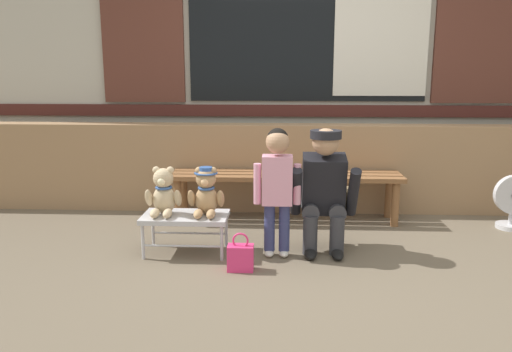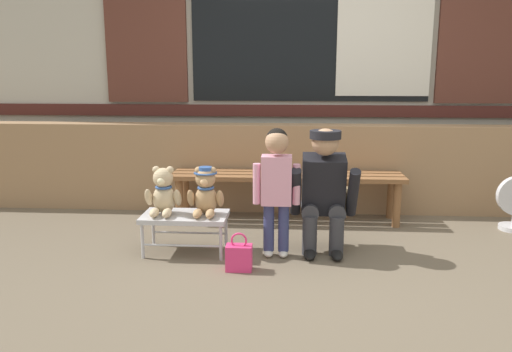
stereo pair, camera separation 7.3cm
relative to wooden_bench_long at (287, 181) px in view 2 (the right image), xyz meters
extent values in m
plane|color=brown|center=(0.21, -1.06, -0.37)|extent=(60.00, 60.00, 0.00)
cube|color=#997551|center=(0.21, 0.37, 0.05)|extent=(7.76, 0.25, 0.85)
cube|color=#B7B2A3|center=(0.21, 0.89, 1.49)|extent=(7.91, 0.20, 3.72)
cube|color=#471E19|center=(0.21, 0.77, 0.58)|extent=(7.28, 0.04, 0.12)
cube|color=black|center=(0.21, 0.78, 1.38)|extent=(2.40, 0.03, 1.40)
cube|color=silver|center=(0.94, 0.76, 1.38)|extent=(0.93, 0.02, 1.29)
cube|color=#562D23|center=(-1.47, 0.77, 1.38)|extent=(0.84, 0.05, 1.43)
cube|color=#562D23|center=(1.89, 0.77, 1.38)|extent=(0.84, 0.05, 1.43)
cube|color=brown|center=(0.00, -0.14, 0.05)|extent=(2.10, 0.11, 0.04)
cube|color=brown|center=(0.00, 0.00, 0.05)|extent=(2.10, 0.11, 0.04)
cube|color=brown|center=(0.00, 0.14, 0.05)|extent=(2.10, 0.11, 0.04)
cylinder|color=brown|center=(-0.97, -0.14, -0.17)|extent=(0.07, 0.07, 0.40)
cylinder|color=brown|center=(-0.97, 0.14, -0.17)|extent=(0.07, 0.07, 0.40)
cylinder|color=brown|center=(0.97, -0.14, -0.17)|extent=(0.07, 0.07, 0.40)
cylinder|color=brown|center=(0.97, 0.14, -0.17)|extent=(0.07, 0.07, 0.40)
cube|color=#BCBCC1|center=(-0.76, -0.90, -0.09)|extent=(0.64, 0.36, 0.04)
cylinder|color=#BCBCC1|center=(-1.05, -1.05, -0.24)|extent=(0.02, 0.02, 0.26)
cylinder|color=#BCBCC1|center=(-1.05, -0.75, -0.24)|extent=(0.02, 0.02, 0.26)
cylinder|color=#BCBCC1|center=(-0.47, -1.05, -0.24)|extent=(0.02, 0.02, 0.26)
cylinder|color=#BCBCC1|center=(-0.47, -0.75, -0.24)|extent=(0.02, 0.02, 0.26)
cylinder|color=#BCBCC1|center=(-0.76, -1.05, -0.27)|extent=(0.58, 0.02, 0.02)
cylinder|color=#BCBCC1|center=(-0.76, -0.75, -0.27)|extent=(0.58, 0.02, 0.02)
ellipsoid|color=#CCB289|center=(-0.92, -0.88, 0.04)|extent=(0.17, 0.14, 0.22)
sphere|color=#CCB289|center=(-0.92, -0.89, 0.20)|extent=(0.15, 0.15, 0.15)
sphere|color=#FFEEBB|center=(-0.92, -0.94, 0.19)|extent=(0.06, 0.06, 0.06)
sphere|color=#CCB289|center=(-0.97, -0.88, 0.26)|extent=(0.06, 0.06, 0.06)
ellipsoid|color=#CCB289|center=(-1.03, -0.91, 0.06)|extent=(0.06, 0.11, 0.16)
ellipsoid|color=#CCB289|center=(-0.96, -0.99, -0.04)|extent=(0.06, 0.15, 0.06)
sphere|color=#CCB289|center=(-0.87, -0.88, 0.26)|extent=(0.06, 0.06, 0.06)
ellipsoid|color=#CCB289|center=(-0.81, -0.91, 0.06)|extent=(0.06, 0.11, 0.16)
ellipsoid|color=#CCB289|center=(-0.87, -0.99, -0.04)|extent=(0.06, 0.15, 0.06)
torus|color=#335699|center=(-0.92, -0.88, 0.13)|extent=(0.13, 0.13, 0.02)
ellipsoid|color=tan|center=(-0.60, -0.88, 0.04)|extent=(0.17, 0.14, 0.22)
sphere|color=tan|center=(-0.60, -0.89, 0.20)|extent=(0.15, 0.15, 0.15)
sphere|color=#F4C188|center=(-0.60, -0.94, 0.19)|extent=(0.06, 0.06, 0.06)
sphere|color=tan|center=(-0.65, -0.88, 0.26)|extent=(0.06, 0.06, 0.06)
ellipsoid|color=tan|center=(-0.71, -0.91, 0.06)|extent=(0.06, 0.11, 0.16)
ellipsoid|color=tan|center=(-0.64, -0.99, -0.04)|extent=(0.06, 0.15, 0.06)
sphere|color=tan|center=(-0.55, -0.88, 0.26)|extent=(0.06, 0.06, 0.06)
ellipsoid|color=tan|center=(-0.49, -0.91, 0.06)|extent=(0.06, 0.11, 0.16)
ellipsoid|color=tan|center=(-0.55, -0.99, -0.04)|extent=(0.06, 0.15, 0.06)
torus|color=#335699|center=(-0.60, -0.88, 0.13)|extent=(0.13, 0.13, 0.02)
cylinder|color=#335699|center=(-0.60, -0.88, 0.24)|extent=(0.17, 0.17, 0.01)
cylinder|color=#335699|center=(-0.60, -0.88, 0.27)|extent=(0.10, 0.10, 0.04)
cylinder|color=navy|center=(-0.12, -0.93, -0.15)|extent=(0.08, 0.08, 0.36)
ellipsoid|color=silver|center=(-0.12, -0.95, -0.35)|extent=(0.07, 0.12, 0.05)
cylinder|color=navy|center=(-0.01, -0.93, -0.15)|extent=(0.08, 0.08, 0.36)
ellipsoid|color=silver|center=(-0.01, -0.95, -0.35)|extent=(0.07, 0.12, 0.05)
cube|color=pink|center=(-0.07, -0.93, 0.21)|extent=(0.22, 0.15, 0.36)
cylinder|color=pink|center=(-0.21, -0.93, 0.18)|extent=(0.06, 0.06, 0.30)
cylinder|color=pink|center=(0.08, -0.93, 0.18)|extent=(0.06, 0.06, 0.30)
sphere|color=tan|center=(-0.07, -0.93, 0.49)|extent=(0.17, 0.17, 0.17)
sphere|color=black|center=(-0.07, -0.91, 0.51)|extent=(0.16, 0.16, 0.16)
cylinder|color=#333338|center=(0.18, -0.88, -0.22)|extent=(0.11, 0.11, 0.30)
cylinder|color=#333338|center=(0.18, -0.74, -0.05)|extent=(0.13, 0.32, 0.13)
ellipsoid|color=black|center=(0.18, -0.96, -0.34)|extent=(0.09, 0.20, 0.06)
cylinder|color=#333338|center=(0.38, -0.88, -0.22)|extent=(0.11, 0.11, 0.30)
cylinder|color=#333338|center=(0.38, -0.74, -0.05)|extent=(0.13, 0.32, 0.13)
ellipsoid|color=black|center=(0.38, -0.96, -0.34)|extent=(0.09, 0.20, 0.06)
cube|color=black|center=(0.28, -0.77, 0.15)|extent=(0.32, 0.30, 0.47)
cylinder|color=black|center=(0.07, -0.87, 0.11)|extent=(0.08, 0.28, 0.40)
cylinder|color=black|center=(0.49, -0.87, 0.11)|extent=(0.08, 0.28, 0.40)
sphere|color=tan|center=(0.28, -0.84, 0.48)|extent=(0.20, 0.20, 0.20)
cylinder|color=black|center=(0.28, -0.84, 0.53)|extent=(0.23, 0.23, 0.06)
cube|color=brown|center=(0.47, -0.68, 0.01)|extent=(0.10, 0.22, 0.16)
cube|color=#E53370|center=(-0.32, -1.23, -0.28)|extent=(0.18, 0.11, 0.18)
torus|color=#E53370|center=(-0.32, -1.23, -0.16)|extent=(0.11, 0.01, 0.11)
camera|label=1|loc=(-0.04, -4.56, 0.99)|focal=35.78mm
camera|label=2|loc=(0.03, -4.55, 0.99)|focal=35.78mm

